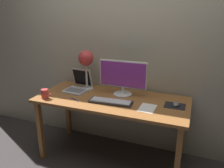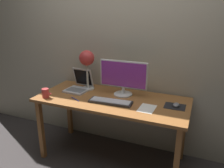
% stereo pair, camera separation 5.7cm
% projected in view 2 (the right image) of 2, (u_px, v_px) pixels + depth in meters
% --- Properties ---
extents(ground_plane, '(4.80, 4.80, 0.00)m').
position_uv_depth(ground_plane, '(112.00, 157.00, 2.62)').
color(ground_plane, '#383333').
rests_on(ground_plane, ground).
extents(back_wall, '(4.80, 0.06, 2.60)m').
position_uv_depth(back_wall, '(125.00, 40.00, 2.55)').
color(back_wall, '#B2A893').
rests_on(back_wall, ground).
extents(desk, '(1.60, 0.70, 0.74)m').
position_uv_depth(desk, '(112.00, 105.00, 2.41)').
color(desk, '#935B2D').
rests_on(desk, ground).
extents(monitor, '(0.53, 0.20, 0.38)m').
position_uv_depth(monitor, '(123.00, 77.00, 2.41)').
color(monitor, silver).
rests_on(monitor, desk).
extents(keyboard_main, '(0.45, 0.17, 0.03)m').
position_uv_depth(keyboard_main, '(110.00, 102.00, 2.27)').
color(keyboard_main, '#28282B').
rests_on(keyboard_main, desk).
extents(laptop, '(0.27, 0.31, 0.24)m').
position_uv_depth(laptop, '(80.00, 84.00, 2.63)').
color(laptop, silver).
rests_on(laptop, desk).
extents(desk_lamp, '(0.17, 0.17, 0.46)m').
position_uv_depth(desk_lamp, '(87.00, 60.00, 2.55)').
color(desk_lamp, beige).
rests_on(desk_lamp, desk).
extents(mousepad, '(0.20, 0.16, 0.00)m').
position_uv_depth(mousepad, '(175.00, 106.00, 2.19)').
color(mousepad, black).
rests_on(mousepad, desk).
extents(mouse, '(0.06, 0.10, 0.03)m').
position_uv_depth(mouse, '(176.00, 105.00, 2.18)').
color(mouse, slate).
rests_on(mouse, mousepad).
extents(coffee_mug, '(0.11, 0.07, 0.10)m').
position_uv_depth(coffee_mug, '(46.00, 93.00, 2.39)').
color(coffee_mug, '#CC3F3F').
rests_on(coffee_mug, desk).
extents(paper_sheet_near_mouse, '(0.16, 0.22, 0.00)m').
position_uv_depth(paper_sheet_near_mouse, '(147.00, 108.00, 2.14)').
color(paper_sheet_near_mouse, white).
rests_on(paper_sheet_near_mouse, desk).
extents(pen, '(0.13, 0.07, 0.01)m').
position_uv_depth(pen, '(75.00, 99.00, 2.35)').
color(pen, '#2633A5').
rests_on(pen, desk).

